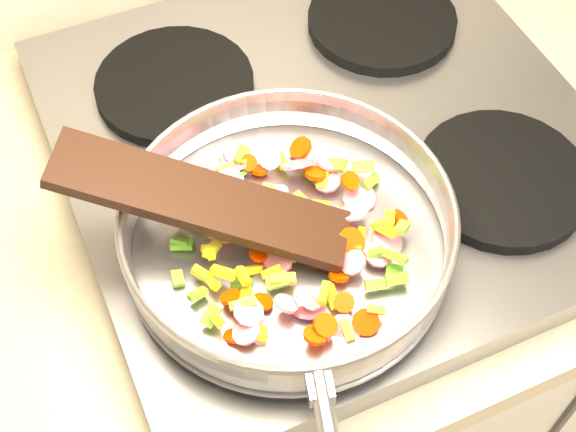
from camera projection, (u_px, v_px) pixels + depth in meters
name	position (u px, v px, depth m)	size (l,w,h in m)	color
cooktop	(330.00, 146.00, 0.94)	(0.60, 0.60, 0.04)	#939399
grate_fl	(266.00, 268.00, 0.81)	(0.19, 0.19, 0.02)	black
grate_fr	(502.00, 179.00, 0.88)	(0.19, 0.19, 0.02)	black
grate_bl	(175.00, 85.00, 0.96)	(0.19, 0.19, 0.02)	black
grate_br	(382.00, 20.00, 1.02)	(0.19, 0.19, 0.02)	black
saute_pan	(288.00, 230.00, 0.79)	(0.37, 0.53, 0.06)	#9E9EA5
vegetable_heap	(284.00, 230.00, 0.80)	(0.25, 0.26, 0.05)	#65AE29
wooden_spatula	(202.00, 200.00, 0.77)	(0.29, 0.07, 0.01)	black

